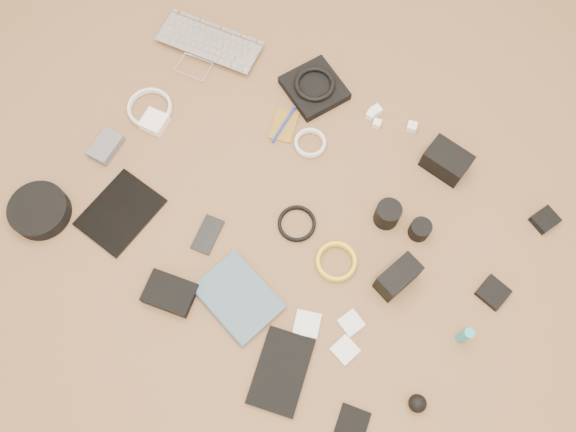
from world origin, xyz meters
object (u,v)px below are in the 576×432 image
Objects in this scene: laptop at (203,54)px; phone at (208,235)px; headphone_case at (40,211)px; paperback at (216,318)px; dslr_camera at (446,161)px; tablet at (120,212)px.

phone is (0.45, -0.50, -0.01)m from laptop.
paperback is (0.66, 0.08, -0.01)m from headphone_case.
dslr_camera reaches higher than tablet.
headphone_case is (-0.02, -0.77, 0.01)m from laptop.
paperback is (0.64, -0.69, -0.00)m from laptop.
laptop is 0.64m from tablet.
dslr_camera is 0.59× the size of paperback.
paperback is at bearing -107.13° from dslr_camera.
laptop reaches higher than phone.
tablet is at bearing -172.57° from phone.
dslr_camera is at bearing -3.89° from laptop.
tablet is 1.30× the size of headphone_case.
dslr_camera is at bearing -7.90° from paperback.
laptop is 0.67m from phone.
phone is at bearing 21.90° from tablet.
dslr_camera is (0.91, 0.15, 0.03)m from laptop.
headphone_case is at bearing 107.02° from paperback.
headphone_case is 0.66m from paperback.
dslr_camera is 0.89m from paperback.
laptop is at bearing 116.46° from phone.
headphone_case reaches higher than phone.
phone is 0.54m from headphone_case.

